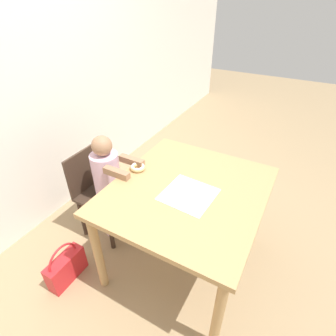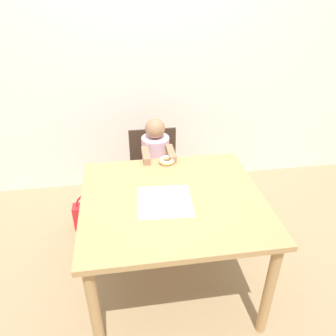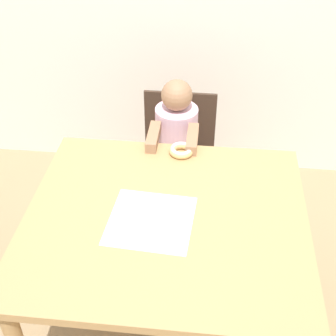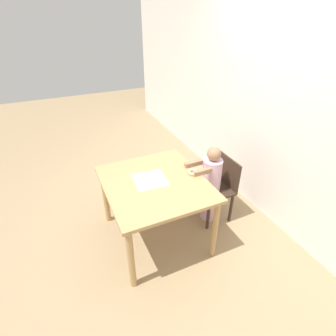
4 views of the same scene
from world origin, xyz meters
name	(u,v)px [view 2 (image 2 of 4)]	position (x,y,z in m)	size (l,w,h in m)	color
ground_plane	(172,282)	(0.00, 0.00, 0.00)	(12.00, 12.00, 0.00)	#997F5B
wall_back	(148,57)	(0.00, 1.39, 1.25)	(8.00, 0.05, 2.50)	silver
dining_table	(173,211)	(0.00, 0.00, 0.64)	(1.08, 0.98, 0.74)	tan
chair	(155,174)	(-0.02, 0.79, 0.42)	(0.39, 0.38, 0.78)	#38281E
child_figure	(156,173)	(-0.02, 0.68, 0.49)	(0.23, 0.40, 0.96)	silver
donut	(167,160)	(0.02, 0.42, 0.76)	(0.11, 0.11, 0.04)	#DBB270
napkin	(165,201)	(-0.05, -0.03, 0.74)	(0.33, 0.33, 0.00)	white
handbag	(92,214)	(-0.58, 0.70, 0.12)	(0.30, 0.11, 0.35)	red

